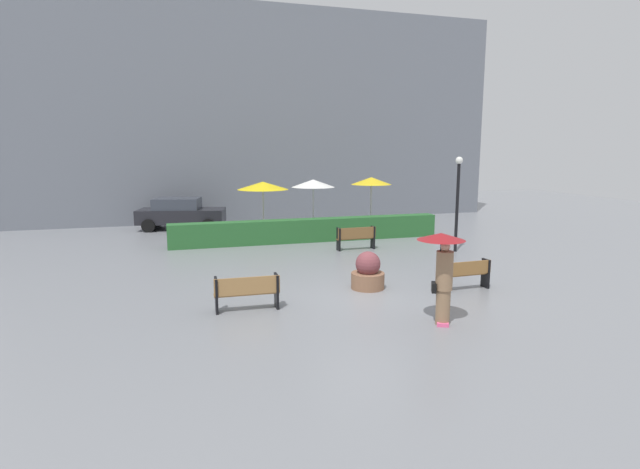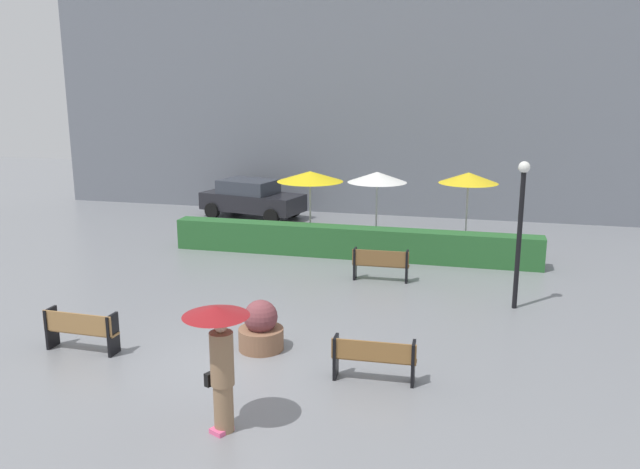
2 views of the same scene
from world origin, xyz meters
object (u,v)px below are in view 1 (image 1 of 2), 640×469
patio_umbrella_yellow (263,186)px  parked_car (181,213)px  bench_near_right (465,273)px  bench_back_row (356,236)px  patio_umbrella_yellow_far (371,181)px  planter_pot (368,273)px  pedestrian_with_umbrella (443,264)px  lamp_post (458,194)px  patio_umbrella_white (313,183)px  bench_near_left (247,291)px

patio_umbrella_yellow → parked_car: bearing=133.1°
bench_near_right → bench_back_row: bearing=97.7°
patio_umbrella_yellow_far → planter_pot: bearing=-112.9°
pedestrian_with_umbrella → planter_pot: 3.43m
lamp_post → patio_umbrella_yellow_far: size_ratio=1.39×
bench_back_row → patio_umbrella_white: (-0.73, 3.68, 1.89)m
bench_near_left → patio_umbrella_yellow: (2.26, 10.15, 1.86)m
bench_near_left → lamp_post: (8.91, 4.99, 1.77)m
planter_pot → parked_car: 13.78m
parked_car → lamp_post: bearing=-41.3°
bench_near_right → bench_near_left: (-6.17, -0.08, 0.01)m
patio_umbrella_yellow_far → lamp_post: bearing=-75.5°
planter_pot → patio_umbrella_white: patio_umbrella_white is taller
planter_pot → bench_back_row: bearing=72.6°
bench_near_left → pedestrian_with_umbrella: (4.07, -2.23, 0.91)m
bench_near_right → bench_back_row: (-0.86, 6.34, 0.04)m
bench_near_left → pedestrian_with_umbrella: 4.73m
patio_umbrella_yellow_far → bench_near_right: bearing=-97.6°
bench_back_row → pedestrian_with_umbrella: size_ratio=0.76×
patio_umbrella_white → parked_car: size_ratio=0.58×
pedestrian_with_umbrella → lamp_post: (4.84, 7.23, 0.86)m
bench_near_right → planter_pot: size_ratio=1.48×
bench_back_row → planter_pot: size_ratio=1.48×
bench_back_row → bench_near_left: 8.34m
parked_car → patio_umbrella_white: bearing=-33.1°
patio_umbrella_yellow → patio_umbrella_white: bearing=-1.0°
patio_umbrella_yellow → patio_umbrella_yellow_far: 5.27m
pedestrian_with_umbrella → parked_car: 17.01m
bench_back_row → lamp_post: size_ratio=0.44×
bench_near_right → parked_car: (-7.42, 13.83, 0.32)m
lamp_post → parked_car: (-10.17, 8.92, -1.46)m
bench_near_left → planter_pot: (3.61, 1.02, -0.05)m
pedestrian_with_umbrella → parked_car: bearing=108.2°
bench_near_right → pedestrian_with_umbrella: pedestrian_with_umbrella is taller
bench_near_left → patio_umbrella_yellow_far: (7.53, 10.33, 1.97)m
patio_umbrella_yellow_far → parked_car: 9.63m
bench_back_row → planter_pot: planter_pot is taller
patio_umbrella_white → patio_umbrella_yellow: bearing=179.0°
planter_pot → parked_car: size_ratio=0.24×
bench_back_row → patio_umbrella_yellow_far: 4.89m
bench_near_right → patio_umbrella_yellow_far: (1.36, 10.25, 1.97)m
lamp_post → patio_umbrella_yellow: 8.41m
bench_back_row → pedestrian_with_umbrella: 8.80m
bench_back_row → patio_umbrella_yellow_far: bearing=60.3°
patio_umbrella_yellow → patio_umbrella_white: (2.32, -0.04, 0.06)m
bench_back_row → bench_near_right: bearing=-82.3°
pedestrian_with_umbrella → parked_car: pedestrian_with_umbrella is taller
bench_near_left → lamp_post: size_ratio=0.44×
patio_umbrella_white → parked_car: (-5.83, 3.80, -1.61)m
pedestrian_with_umbrella → bench_near_left: bearing=151.2°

